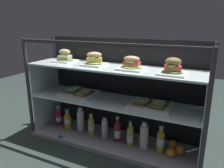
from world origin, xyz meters
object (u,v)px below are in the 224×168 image
Objects in this scene: juice_bottle_back_right at (59,118)px; juice_bottle_back_center at (81,120)px; plated_roll_sandwich_near_left_corner at (132,65)px; juice_bottle_front_fourth at (118,132)px; orange_fruit_beside_bottles at (180,150)px; plated_roll_sandwich_center at (173,68)px; open_sandwich_tray_center at (79,92)px; orange_fruit_near_left_post at (171,152)px; open_sandwich_tray_left_of_center at (151,104)px; orange_fruit_rolled_forward at (173,145)px; juice_bottle_front_left_end at (105,128)px; juice_bottle_near_post at (91,126)px; juice_bottle_front_second at (68,120)px; juice_bottle_tucked_behind at (144,136)px; juice_bottle_front_middle at (130,136)px; kitchen_scissors at (63,136)px; plated_roll_sandwich_right_of_center at (65,57)px; plated_roll_sandwich_far_left at (94,60)px; juice_bottle_back_left at (160,141)px.

juice_bottle_back_center is (0.27, 0.00, 0.03)m from juice_bottle_back_right.
plated_roll_sandwich_near_left_corner reaches higher than juice_bottle_front_fourth.
plated_roll_sandwich_center is at bearing -139.69° from orange_fruit_beside_bottles.
open_sandwich_tray_center is 0.97m from orange_fruit_near_left_post.
plated_roll_sandwich_near_left_corner is at bearing -3.04° from juice_bottle_back_right.
open_sandwich_tray_center is 0.70m from open_sandwich_tray_left_of_center.
orange_fruit_rolled_forward is at bearing 3.61° from juice_bottle_back_center.
juice_bottle_front_left_end reaches higher than juice_bottle_back_right.
juice_bottle_near_post is at bearing 177.15° from orange_fruit_near_left_post.
juice_bottle_front_second is 1.09m from orange_fruit_beside_bottles.
open_sandwich_tray_center is at bearing 177.41° from juice_bottle_front_fourth.
plated_roll_sandwich_center is at bearing -5.07° from open_sandwich_tray_center.
plated_roll_sandwich_center is 0.77× the size of juice_bottle_tucked_behind.
juice_bottle_front_middle is at bearing -4.04° from juice_bottle_back_center.
juice_bottle_back_right is at bearing -179.93° from orange_fruit_beside_bottles.
juice_bottle_front_middle is at bearing -174.99° from orange_fruit_beside_bottles.
juice_bottle_front_second is at bearing -170.54° from juice_bottle_back_center.
plated_roll_sandwich_center is 1.05m from juice_bottle_back_center.
open_sandwich_tray_center is 0.41m from juice_bottle_back_right.
juice_bottle_front_fourth is 1.17× the size of kitchen_scissors.
juice_bottle_front_fourth is (0.57, -0.04, -0.63)m from plated_roll_sandwich_right_of_center.
orange_fruit_rolled_forward is 0.38× the size of kitchen_scissors.
open_sandwich_tray_center is (-0.86, 0.08, -0.32)m from plated_roll_sandwich_center.
juice_bottle_front_fourth is at bearing 0.23° from juice_bottle_front_second.
open_sandwich_tray_left_of_center is at bearing -1.07° from open_sandwich_tray_center.
plated_roll_sandwich_near_left_corner is 0.62m from juice_bottle_tucked_behind.
open_sandwich_tray_left_of_center is (0.51, 0.01, -0.32)m from plated_roll_sandwich_far_left.
open_sandwich_tray_left_of_center is 1.50× the size of juice_bottle_back_left.
plated_roll_sandwich_near_left_corner is 0.60× the size of open_sandwich_tray_center.
plated_roll_sandwich_far_left reaches higher than open_sandwich_tray_left_of_center.
plated_roll_sandwich_right_of_center is 2.53× the size of orange_fruit_rolled_forward.
juice_bottle_front_fourth is at bearing -2.41° from juice_bottle_front_left_end.
plated_roll_sandwich_center is at bearing -5.84° from plated_roll_sandwich_near_left_corner.
juice_bottle_near_post is 0.14m from juice_bottle_front_left_end.
open_sandwich_tray_left_of_center reaches higher than juice_bottle_front_left_end.
open_sandwich_tray_left_of_center is at bearing -2.01° from plated_roll_sandwich_right_of_center.
juice_bottle_back_left is at bearing -0.69° from juice_bottle_front_second.
juice_bottle_back_center is 0.23m from kitchen_scissors.
orange_fruit_near_left_post is 0.12m from orange_fruit_rolled_forward.
juice_bottle_back_left is (0.39, -0.01, 0.01)m from juice_bottle_front_fourth.
juice_bottle_back_left is (0.66, -0.01, 0.01)m from juice_bottle_near_post.
juice_bottle_back_center reaches higher than orange_fruit_beside_bottles.
juice_bottle_front_fourth reaches higher than orange_fruit_near_left_post.
plated_roll_sandwich_center is 0.68m from orange_fruit_near_left_post.
kitchen_scissors is at bearing -167.84° from plated_roll_sandwich_near_left_corner.
juice_bottle_front_fourth is (0.27, 0.01, 0.00)m from juice_bottle_near_post.
plated_roll_sandwich_far_left is 0.73× the size of juice_bottle_back_center.
juice_bottle_near_post is 0.52m from juice_bottle_tucked_behind.
juice_bottle_back_center is 0.14m from juice_bottle_near_post.
juice_bottle_near_post is 0.82× the size of juice_bottle_tucked_behind.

